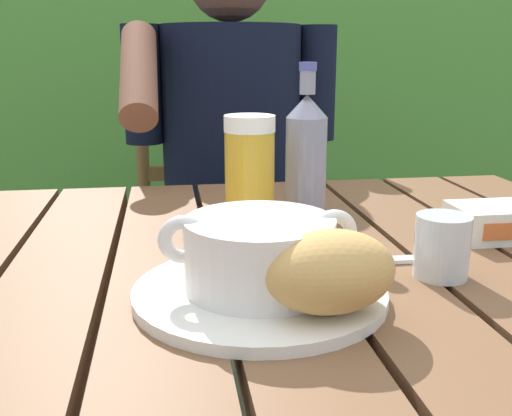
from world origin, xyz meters
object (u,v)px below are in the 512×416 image
(bread_roll, at_px, (330,271))
(beer_bottle, at_px, (306,157))
(chair_near_diner, at_px, (226,238))
(table_knife, at_px, (361,261))
(serving_plate, at_px, (260,292))
(butter_tub, at_px, (495,222))
(soup_bowl, at_px, (260,252))
(beer_glass, at_px, (250,175))
(person_eating, at_px, (232,164))
(water_glass_small, at_px, (442,246))

(bread_roll, xyz_separation_m, beer_bottle, (0.05, 0.34, 0.05))
(chair_near_diner, relative_size, beer_bottle, 4.29)
(table_knife, bearing_deg, chair_near_diner, 94.71)
(serving_plate, distance_m, butter_tub, 0.38)
(serving_plate, bearing_deg, table_knife, 30.95)
(soup_bowl, distance_m, table_knife, 0.17)
(soup_bowl, distance_m, beer_bottle, 0.30)
(beer_glass, bearing_deg, beer_bottle, 23.21)
(serving_plate, distance_m, bread_roll, 0.10)
(serving_plate, xyz_separation_m, butter_tub, (0.35, 0.16, 0.02))
(person_eating, relative_size, beer_bottle, 5.39)
(beer_glass, xyz_separation_m, beer_bottle, (0.09, 0.04, 0.02))
(bread_roll, distance_m, butter_tub, 0.37)
(bread_roll, relative_size, water_glass_small, 1.98)
(beer_bottle, distance_m, butter_tub, 0.28)
(bread_roll, relative_size, table_knife, 0.86)
(bread_roll, xyz_separation_m, table_knife, (0.08, 0.15, -0.05))
(chair_near_diner, relative_size, serving_plate, 3.80)
(soup_bowl, bearing_deg, chair_near_diner, 86.43)
(person_eating, distance_m, soup_bowl, 0.80)
(beer_glass, height_order, table_knife, beer_glass)
(soup_bowl, distance_m, bread_roll, 0.09)
(chair_near_diner, bearing_deg, beer_glass, -92.96)
(person_eating, xyz_separation_m, beer_bottle, (0.05, -0.52, 0.10))
(person_eating, bearing_deg, chair_near_diner, 89.19)
(beer_bottle, bearing_deg, table_knife, -82.30)
(soup_bowl, bearing_deg, table_knife, 30.95)
(person_eating, distance_m, butter_tub, 0.70)
(serving_plate, xyz_separation_m, beer_glass, (0.02, 0.23, 0.08))
(serving_plate, bearing_deg, butter_tub, 24.20)
(bread_roll, xyz_separation_m, butter_tub, (0.29, 0.22, -0.03))
(chair_near_diner, xyz_separation_m, water_glass_small, (0.15, -0.96, 0.29))
(beer_glass, relative_size, table_knife, 0.99)
(person_eating, distance_m, water_glass_small, 0.78)
(chair_near_diner, bearing_deg, table_knife, -85.29)
(chair_near_diner, relative_size, butter_tub, 8.72)
(chair_near_diner, bearing_deg, serving_plate, -93.57)
(serving_plate, height_order, water_glass_small, water_glass_small)
(person_eating, relative_size, serving_plate, 4.77)
(serving_plate, relative_size, butter_tub, 2.30)
(person_eating, distance_m, table_knife, 0.71)
(soup_bowl, height_order, bread_roll, soup_bowl)
(water_glass_small, relative_size, table_knife, 0.43)
(serving_plate, height_order, bread_roll, bread_roll)
(soup_bowl, bearing_deg, water_glass_small, 8.08)
(soup_bowl, relative_size, beer_glass, 1.25)
(water_glass_small, xyz_separation_m, butter_tub, (0.14, 0.13, -0.01))
(beer_glass, bearing_deg, butter_tub, -13.47)
(serving_plate, bearing_deg, person_eating, 85.74)
(serving_plate, relative_size, bread_roll, 1.85)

